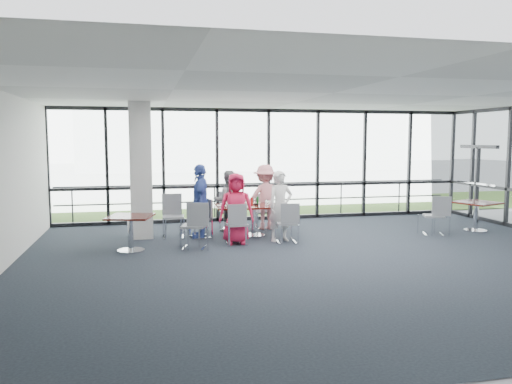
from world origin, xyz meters
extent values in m
cube|color=black|center=(0.00, 0.00, -0.01)|extent=(12.00, 10.00, 0.02)
cube|color=white|center=(0.00, 0.00, 3.20)|extent=(12.00, 10.00, 0.04)
cube|color=white|center=(0.00, 5.00, 1.60)|extent=(12.00, 0.10, 3.20)
cube|color=black|center=(6.00, 3.75, 1.05)|extent=(0.12, 1.60, 2.10)
cube|color=silver|center=(-3.60, 3.00, 1.60)|extent=(0.50, 0.50, 3.20)
cube|color=gray|center=(0.00, 10.00, -0.02)|extent=(80.00, 70.00, 0.02)
cube|color=#385623|center=(0.00, 8.00, 0.01)|extent=(80.00, 5.00, 0.01)
cube|color=white|center=(4.00, 32.00, 3.00)|extent=(24.00, 10.00, 6.00)
cylinder|color=#2D2D33|center=(0.00, 5.60, 0.50)|extent=(12.00, 0.06, 0.06)
cube|color=#3E140E|center=(-0.98, 2.64, 0.73)|extent=(1.84, 1.06, 0.04)
cylinder|color=silver|center=(-0.98, 2.64, 0.35)|extent=(0.12, 0.12, 0.71)
cylinder|color=silver|center=(-0.98, 2.64, 0.01)|extent=(0.56, 0.56, 0.03)
cube|color=#3E140E|center=(-3.84, 1.56, 0.73)|extent=(1.06, 1.06, 0.04)
cylinder|color=silver|center=(-3.84, 1.56, 0.35)|extent=(0.12, 0.12, 0.71)
cube|color=#3E140E|center=(4.70, 2.00, 0.73)|extent=(1.20, 1.20, 0.04)
cylinder|color=silver|center=(4.70, 2.00, 0.35)|extent=(0.12, 0.12, 0.71)
imported|color=#D51B45|center=(-1.54, 1.83, 0.79)|extent=(0.83, 0.60, 1.59)
imported|color=silver|center=(-0.51, 1.88, 0.81)|extent=(0.66, 0.53, 1.62)
imported|color=slate|center=(-1.46, 3.40, 0.77)|extent=(0.79, 0.52, 1.54)
imported|color=#D98289|center=(-0.48, 3.45, 0.84)|extent=(1.13, 0.65, 1.68)
imported|color=#3952AA|center=(-2.24, 2.71, 0.88)|extent=(0.66, 1.08, 1.75)
cylinder|color=white|center=(-1.53, 2.31, 0.76)|extent=(0.24, 0.24, 0.01)
cylinder|color=white|center=(-0.46, 2.31, 0.76)|extent=(0.24, 0.24, 0.01)
cylinder|color=white|center=(-1.42, 2.94, 0.76)|extent=(0.27, 0.27, 0.01)
cylinder|color=white|center=(-0.48, 2.93, 0.76)|extent=(0.26, 0.26, 0.01)
cylinder|color=white|center=(-1.73, 2.71, 0.76)|extent=(0.24, 0.24, 0.01)
cylinder|color=white|center=(-1.22, 2.46, 0.82)|extent=(0.07, 0.07, 0.14)
cylinder|color=white|center=(-0.68, 2.46, 0.82)|extent=(0.07, 0.07, 0.15)
cylinder|color=white|center=(-0.90, 2.83, 0.83)|extent=(0.08, 0.08, 0.15)
cylinder|color=white|center=(-1.62, 2.53, 0.81)|extent=(0.06, 0.06, 0.13)
cube|color=white|center=(-1.15, 2.29, 0.75)|extent=(0.30, 0.24, 0.00)
cube|color=white|center=(-0.24, 2.34, 0.75)|extent=(0.39, 0.36, 0.00)
cube|color=white|center=(-0.87, 3.00, 0.75)|extent=(0.38, 0.38, 0.00)
cube|color=black|center=(-0.90, 2.64, 0.77)|extent=(0.10, 0.07, 0.04)
cylinder|color=#B11517|center=(-0.99, 2.72, 0.84)|extent=(0.06, 0.06, 0.18)
cylinder|color=#156723|center=(-0.86, 2.68, 0.85)|extent=(0.05, 0.05, 0.20)
camera|label=1|loc=(-3.55, -9.01, 2.32)|focal=35.00mm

